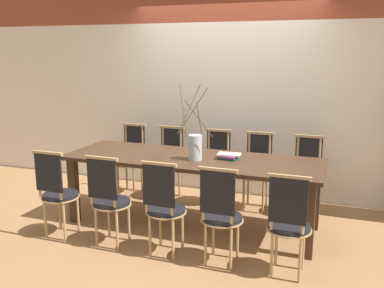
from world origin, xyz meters
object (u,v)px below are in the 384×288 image
dining_table (192,166)px  chair_far_center (216,165)px  chair_near_center (164,205)px  vase_centerpiece (195,146)px  book_stack (229,156)px

dining_table → chair_far_center: bearing=87.4°
dining_table → chair_near_center: bearing=-89.6°
dining_table → chair_near_center: size_ratio=2.97×
chair_near_center → chair_far_center: size_ratio=1.00×
chair_near_center → vase_centerpiece: bearing=85.2°
chair_near_center → chair_far_center: bearing=88.9°
vase_centerpiece → dining_table: bearing=127.9°
dining_table → vase_centerpiece: vase_centerpiece is taller
dining_table → book_stack: (0.39, 0.08, 0.12)m
chair_far_center → vase_centerpiece: 0.95m
dining_table → chair_far_center: (0.03, 0.77, -0.18)m
vase_centerpiece → book_stack: (0.33, 0.16, -0.12)m
chair_near_center → book_stack: (0.38, 0.85, 0.30)m
chair_far_center → vase_centerpiece: bearing=91.9°
chair_far_center → vase_centerpiece: size_ratio=1.19×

